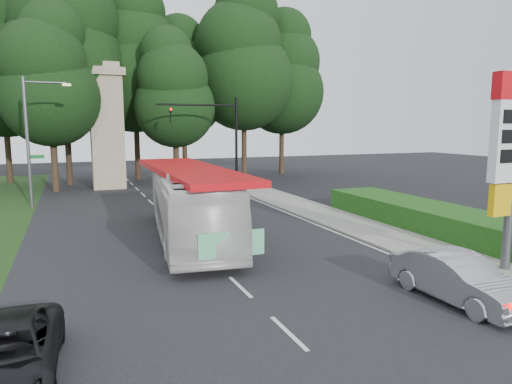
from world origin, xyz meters
name	(u,v)px	position (x,y,z in m)	size (l,w,h in m)	color
ground	(298,343)	(0.00, 0.00, 0.00)	(120.00, 120.00, 0.00)	black
road_surface	(183,233)	(0.00, 12.00, 0.01)	(14.00, 80.00, 0.02)	black
sidewalk_right	(336,218)	(8.50, 12.00, 0.06)	(3.00, 80.00, 0.12)	gray
hedge	(432,218)	(11.50, 8.00, 0.60)	(3.00, 14.00, 1.20)	#164312
traffic_signal_mast	(220,131)	(5.68, 24.00, 4.67)	(6.10, 0.35, 7.20)	black
streetlight_signs	(31,137)	(-6.99, 22.01, 4.44)	(2.75, 0.98, 8.00)	#59595E
monument	(107,125)	(-2.00, 30.00, 5.10)	(3.00, 3.00, 10.05)	gray
tree_west_near	(2,68)	(-10.00, 37.00, 10.02)	(8.40, 8.40, 16.50)	#2D2116
tree_center_left	(62,41)	(-5.00, 33.00, 12.02)	(10.08, 10.08, 19.80)	#2D2116
tree_center_right	(134,60)	(1.00, 35.00, 11.02)	(9.24, 9.24, 18.15)	#2D2116
tree_east_near	(183,79)	(6.00, 37.00, 9.68)	(8.12, 8.12, 15.95)	#2D2116
tree_east_mid	(244,59)	(11.00, 33.00, 11.35)	(9.52, 9.52, 18.70)	#2D2116
tree_far_east	(282,75)	(16.00, 35.00, 10.35)	(8.68, 8.68, 17.05)	#2D2116
tree_monument_left	(49,77)	(-6.00, 29.00, 8.68)	(7.28, 7.28, 14.30)	#2D2116
tree_monument_right	(174,90)	(3.50, 29.50, 8.01)	(6.72, 6.72, 13.20)	#2D2116
transit_bus	(190,204)	(0.06, 10.71, 1.63)	(2.74, 11.72, 3.27)	silver
sedan_silver	(458,278)	(5.50, 0.54, 0.71)	(1.49, 4.29, 1.41)	#B1B3BA
suv_charcoal	(4,356)	(-6.20, 0.59, 0.61)	(2.04, 4.42, 1.23)	black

